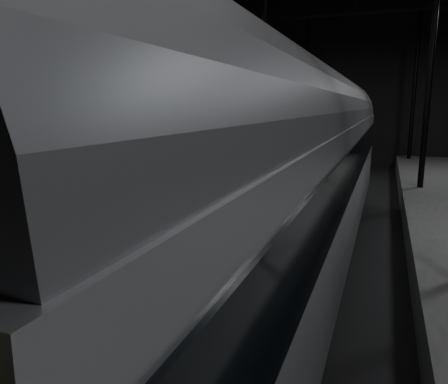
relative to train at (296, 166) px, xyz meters
The scene contains 6 objects.
ground 4.20m from the train, 90.00° to the left, with size 44.00×44.00×0.00m, color black.
platform_left 8.42m from the train, 159.99° to the left, with size 9.00×43.80×1.00m, color #4D4D4B.
tactile_strip 4.78m from the train, 139.96° to the left, with size 0.50×43.80×0.01m, color olive.
track 4.15m from the train, 90.00° to the left, with size 2.40×43.00×0.24m.
train is the anchor object (origin of this frame).
woman 5.67m from the train, behind, with size 0.67×0.44×1.85m, color #A17E63.
Camera 1 is at (2.14, -13.96, 4.72)m, focal length 35.00 mm.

